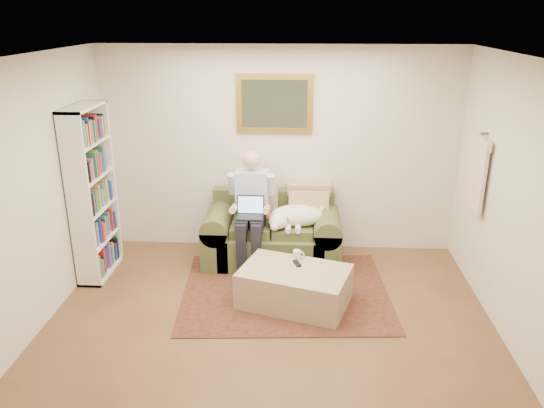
# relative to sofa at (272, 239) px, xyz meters

# --- Properties ---
(room_shell) EXTENTS (4.51, 5.00, 2.61)m
(room_shell) POSITION_rel_sofa_xyz_m (0.05, -1.69, 1.01)
(room_shell) COLOR brown
(room_shell) RESTS_ON ground
(rug) EXTENTS (2.39, 1.97, 0.01)m
(rug) POSITION_rel_sofa_xyz_m (0.19, -0.80, -0.28)
(rug) COLOR black
(rug) RESTS_ON room_shell
(sofa) EXTENTS (1.67, 0.85, 1.00)m
(sofa) POSITION_rel_sofa_xyz_m (0.00, 0.00, 0.00)
(sofa) COLOR #4F5F32
(sofa) RESTS_ON room_shell
(seated_man) EXTENTS (0.55, 0.79, 1.41)m
(seated_man) POSITION_rel_sofa_xyz_m (-0.25, -0.15, 0.41)
(seated_man) COLOR #8CACD8
(seated_man) RESTS_ON sofa
(laptop) EXTENTS (0.32, 0.26, 0.24)m
(laptop) POSITION_rel_sofa_xyz_m (-0.25, -0.22, 0.45)
(laptop) COLOR black
(laptop) RESTS_ON seated_man
(sleeping_dog) EXTENTS (0.69, 0.43, 0.26)m
(sleeping_dog) POSITION_rel_sofa_xyz_m (0.30, -0.08, 0.35)
(sleeping_dog) COLOR white
(sleeping_dog) RESTS_ON sofa
(ottoman) EXTENTS (1.27, 1.01, 0.40)m
(ottoman) POSITION_rel_sofa_xyz_m (0.30, -1.05, -0.09)
(ottoman) COLOR tan
(ottoman) RESTS_ON room_shell
(coffee_mug) EXTENTS (0.08, 0.08, 0.10)m
(coffee_mug) POSITION_rel_sofa_xyz_m (0.32, -0.79, 0.17)
(coffee_mug) COLOR white
(coffee_mug) RESTS_ON ottoman
(tv_remote) EXTENTS (0.10, 0.16, 0.02)m
(tv_remote) POSITION_rel_sofa_xyz_m (0.32, -0.92, 0.13)
(tv_remote) COLOR black
(tv_remote) RESTS_ON ottoman
(bookshelf) EXTENTS (0.28, 0.80, 2.00)m
(bookshelf) POSITION_rel_sofa_xyz_m (-2.05, -0.44, 0.71)
(bookshelf) COLOR white
(bookshelf) RESTS_ON room_shell
(wall_mirror) EXTENTS (0.94, 0.04, 0.72)m
(wall_mirror) POSITION_rel_sofa_xyz_m (0.00, 0.43, 1.61)
(wall_mirror) COLOR gold
(wall_mirror) RESTS_ON room_shell
(hanging_shirt) EXTENTS (0.06, 0.52, 0.90)m
(hanging_shirt) POSITION_rel_sofa_xyz_m (2.24, -0.44, 1.06)
(hanging_shirt) COLOR beige
(hanging_shirt) RESTS_ON room_shell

